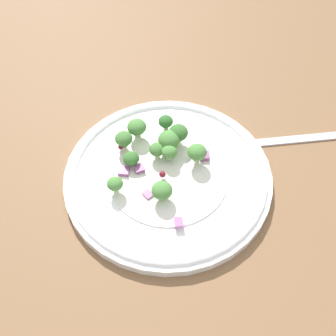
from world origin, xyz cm
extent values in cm
cube|color=brown|center=(0.00, 0.00, -1.00)|extent=(180.00, 180.00, 2.00)
cylinder|color=white|center=(2.93, -1.27, 0.60)|extent=(26.20, 26.20, 1.20)
torus|color=white|center=(2.93, -1.27, 1.20)|extent=(25.11, 25.11, 1.00)
cylinder|color=white|center=(2.93, -1.27, 1.30)|extent=(15.20, 15.20, 0.20)
cylinder|color=#9EC684|center=(0.16, 5.61, 2.14)|extent=(0.94, 0.94, 0.94)
ellipsoid|color=#4C843D|center=(0.16, 5.61, 3.27)|extent=(2.51, 2.51, 1.88)
cylinder|color=#9EC684|center=(3.76, 2.70, 2.03)|extent=(1.05, 1.05, 1.05)
ellipsoid|color=#4C843D|center=(3.76, 2.70, 3.29)|extent=(2.79, 2.79, 2.10)
cylinder|color=#8EB77A|center=(6.83, -0.49, 2.33)|extent=(0.90, 0.90, 0.90)
ellipsoid|color=#4C843D|center=(6.83, -0.49, 3.41)|extent=(2.41, 2.41, 1.80)
cylinder|color=#9EC684|center=(-3.76, -2.65, 2.07)|extent=(0.73, 0.73, 0.73)
ellipsoid|color=#4C843D|center=(-3.76, -2.65, 2.95)|extent=(1.96, 1.96, 1.47)
cylinder|color=#9EC684|center=(3.94, 6.20, 2.06)|extent=(0.73, 0.73, 0.73)
ellipsoid|color=#2D6028|center=(3.94, 6.20, 2.94)|extent=(1.95, 1.95, 1.47)
cylinder|color=#9EC684|center=(3.47, 0.92, 2.19)|extent=(0.73, 0.73, 0.73)
ellipsoid|color=#4C843D|center=(3.47, 0.92, 3.07)|extent=(1.95, 1.95, 1.47)
cylinder|color=#ADD18E|center=(5.13, 3.56, 2.32)|extent=(0.94, 0.94, 0.94)
ellipsoid|color=#386B2D|center=(5.13, 3.56, 3.44)|extent=(2.50, 2.50, 1.88)
cylinder|color=#8EB77A|center=(-1.91, 3.90, 2.27)|extent=(0.85, 0.85, 0.85)
ellipsoid|color=#477A38|center=(-1.91, 3.90, 3.29)|extent=(2.27, 2.27, 1.70)
cylinder|color=#ADD18E|center=(1.60, -4.64, 1.92)|extent=(0.94, 0.94, 0.94)
ellipsoid|color=#4C843D|center=(1.60, -4.64, 3.05)|extent=(2.50, 2.50, 1.88)
cylinder|color=#9EC684|center=(2.02, 1.73, 2.02)|extent=(0.73, 0.73, 0.73)
ellipsoid|color=#477A38|center=(2.02, 1.73, 2.90)|extent=(1.96, 1.96, 1.47)
cylinder|color=#8EB77A|center=(-1.35, 1.14, 1.60)|extent=(0.77, 0.77, 0.77)
ellipsoid|color=#386B2D|center=(-1.35, 1.14, 2.52)|extent=(2.05, 2.05, 1.54)
sphere|color=maroon|center=(3.93, 5.07, 1.95)|extent=(0.86, 0.86, 0.86)
sphere|color=maroon|center=(2.15, -1.69, 2.15)|extent=(0.82, 0.82, 0.82)
sphere|color=maroon|center=(-2.41, 3.70, 1.96)|extent=(0.74, 0.74, 0.74)
cube|color=#934C84|center=(7.99, 0.56, 1.73)|extent=(1.40, 1.49, 0.58)
cube|color=#A35B93|center=(2.87, -8.59, 1.86)|extent=(1.07, 1.35, 0.45)
cube|color=#A35B93|center=(0.49, -3.89, 1.46)|extent=(1.45, 1.51, 0.39)
cube|color=#934C84|center=(-0.53, -0.13, 1.80)|extent=(1.43, 1.44, 0.42)
cube|color=#934C84|center=(-2.48, 0.07, 1.68)|extent=(1.63, 1.63, 0.48)
cube|color=silver|center=(22.10, 2.33, 0.25)|extent=(15.04, 2.01, 0.50)
cube|color=silver|center=(12.81, 2.83, 0.25)|extent=(3.72, 2.59, 0.50)
camera|label=1|loc=(-2.97, -34.48, 47.91)|focal=49.05mm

